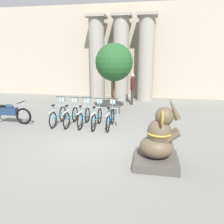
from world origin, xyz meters
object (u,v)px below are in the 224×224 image
object	(u,v)px
bicycle_4	(111,117)
motorcycle	(8,113)
person_pedestrian	(132,86)
bicycle_2	(84,116)
bicycle_3	(97,117)
elephant_statue	(158,143)
potted_tree	(114,63)
bicycle_0	(58,115)
bicycle_1	(71,115)

from	to	relation	value
bicycle_4	motorcycle	distance (m)	4.32
bicycle_4	person_pedestrian	size ratio (longest dim) A/B	0.90
bicycle_2	bicycle_4	world-z (taller)	same
bicycle_2	person_pedestrian	world-z (taller)	person_pedestrian
bicycle_3	elephant_statue	xyz separation A→B (m)	(2.31, -2.78, 0.20)
motorcycle	potted_tree	size ratio (longest dim) A/B	0.63
bicycle_2	elephant_statue	bearing A→B (deg)	-44.84
bicycle_0	person_pedestrian	size ratio (longest dim) A/B	0.90
bicycle_2	bicycle_0	bearing A→B (deg)	-179.07
bicycle_2	potted_tree	bearing A→B (deg)	68.97
bicycle_2	motorcycle	world-z (taller)	bicycle_2
elephant_statue	motorcycle	xyz separation A→B (m)	(-6.08, 2.57, -0.14)
bicycle_4	potted_tree	xyz separation A→B (m)	(-0.25, 2.26, 2.00)
bicycle_0	bicycle_3	distance (m)	1.65
bicycle_0	person_pedestrian	distance (m)	5.12
bicycle_0	bicycle_1	world-z (taller)	same
bicycle_1	bicycle_4	size ratio (longest dim) A/B	1.00
bicycle_0	bicycle_3	size ratio (longest dim) A/B	1.00
bicycle_0	motorcycle	size ratio (longest dim) A/B	0.77
bicycle_3	elephant_statue	size ratio (longest dim) A/B	0.90
bicycle_2	bicycle_3	bearing A→B (deg)	-6.50
elephant_statue	person_pedestrian	xyz separation A→B (m)	(-1.32, 7.16, 0.49)
potted_tree	bicycle_2	bearing A→B (deg)	-111.03
bicycle_3	motorcycle	distance (m)	3.77
bicycle_4	elephant_statue	distance (m)	3.31
potted_tree	bicycle_1	bearing A→B (deg)	-122.36
bicycle_1	motorcycle	distance (m)	2.68
bicycle_1	person_pedestrian	size ratio (longest dim) A/B	0.90
bicycle_0	bicycle_4	bearing A→B (deg)	-0.97
bicycle_1	person_pedestrian	world-z (taller)	person_pedestrian
motorcycle	bicycle_0	bearing A→B (deg)	6.93
motorcycle	person_pedestrian	world-z (taller)	person_pedestrian
bicycle_3	person_pedestrian	world-z (taller)	person_pedestrian
bicycle_1	bicycle_4	bearing A→B (deg)	-1.80
bicycle_2	bicycle_4	distance (m)	1.10
bicycle_4	motorcycle	bearing A→B (deg)	-177.08
bicycle_3	elephant_statue	distance (m)	3.62
bicycle_0	motorcycle	bearing A→B (deg)	-173.07
motorcycle	bicycle_3	bearing A→B (deg)	3.22
bicycle_3	bicycle_4	world-z (taller)	same
bicycle_3	potted_tree	world-z (taller)	potted_tree
bicycle_4	elephant_statue	world-z (taller)	elephant_statue
elephant_statue	bicycle_4	bearing A→B (deg)	122.25
bicycle_2	bicycle_4	size ratio (longest dim) A/B	1.00
bicycle_3	person_pedestrian	size ratio (longest dim) A/B	0.90
bicycle_0	bicycle_1	distance (m)	0.55
bicycle_0	elephant_statue	size ratio (longest dim) A/B	0.90
bicycle_0	bicycle_2	distance (m)	1.10
bicycle_0	bicycle_1	size ratio (longest dim) A/B	1.00
person_pedestrian	bicycle_3	bearing A→B (deg)	-102.76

